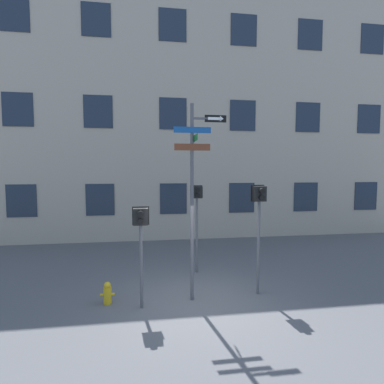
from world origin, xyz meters
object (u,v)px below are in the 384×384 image
pedestrian_signal_left (141,228)px  fire_hydrant (107,293)px  pedestrian_signal_across (197,204)px  pedestrian_signal_right (259,209)px  street_sign_pole (194,185)px

pedestrian_signal_left → fire_hydrant: size_ratio=4.45×
pedestrian_signal_left → pedestrian_signal_across: size_ratio=0.87×
pedestrian_signal_across → fire_hydrant: (-2.64, -1.98, -2.02)m
pedestrian_signal_left → pedestrian_signal_right: (3.15, 0.38, 0.35)m
street_sign_pole → fire_hydrant: street_sign_pole is taller
pedestrian_signal_right → pedestrian_signal_across: bearing=125.0°
pedestrian_signal_right → pedestrian_signal_across: (-1.38, 1.97, -0.07)m
pedestrian_signal_left → pedestrian_signal_across: bearing=53.0°
street_sign_pole → pedestrian_signal_right: bearing=3.4°
pedestrian_signal_left → pedestrian_signal_right: size_ratio=0.84×
pedestrian_signal_right → pedestrian_signal_across: 2.41m
street_sign_pole → pedestrian_signal_left: 1.73m
street_sign_pole → pedestrian_signal_across: bearing=79.0°
pedestrian_signal_right → fire_hydrant: pedestrian_signal_right is taller
street_sign_pole → fire_hydrant: bearing=177.5°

